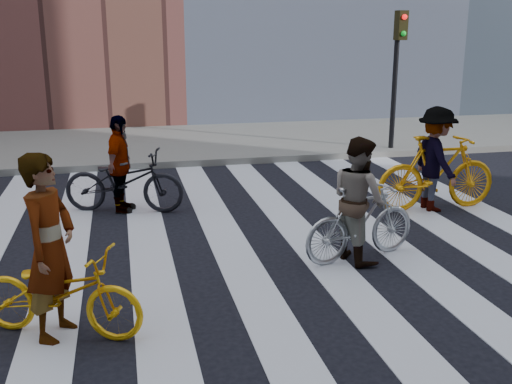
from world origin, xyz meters
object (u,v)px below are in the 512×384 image
object	(u,v)px
bike_yellow_right	(437,173)
rider_mid	(358,199)
bike_yellow_left	(60,292)
traffic_signal	(398,58)
bike_dark_rear	(124,181)
rider_right	(435,159)
bike_silver_mid	(361,222)
rider_left	(50,247)
rider_rear	(120,164)

from	to	relation	value
bike_yellow_right	rider_mid	bearing A→B (deg)	129.97
bike_yellow_left	traffic_signal	bearing A→B (deg)	-19.46
bike_yellow_left	bike_dark_rear	distance (m)	4.14
bike_dark_rear	rider_mid	bearing A→B (deg)	-117.74
bike_yellow_left	rider_right	world-z (taller)	rider_right
rider_mid	rider_right	size ratio (longest dim) A/B	0.95
traffic_signal	bike_silver_mid	size ratio (longest dim) A/B	1.98
bike_dark_rear	rider_mid	size ratio (longest dim) A/B	1.21
rider_left	rider_mid	bearing A→B (deg)	-47.20
rider_rear	rider_left	bearing A→B (deg)	-172.81
bike_silver_mid	rider_rear	xyz separation A→B (m)	(-3.02, 2.84, 0.29)
bike_dark_rear	rider_rear	size ratio (longest dim) A/B	1.23
bike_yellow_right	bike_dark_rear	bearing A→B (deg)	78.11
bike_silver_mid	rider_rear	distance (m)	4.15
rider_left	rider_mid	world-z (taller)	rider_left
bike_silver_mid	bike_yellow_right	distance (m)	2.76
traffic_signal	rider_mid	distance (m)	7.22
traffic_signal	rider_right	bearing A→B (deg)	-107.05
bike_dark_rear	rider_mid	xyz separation A→B (m)	(2.92, -2.84, 0.30)
traffic_signal	bike_yellow_left	distance (m)	10.38
traffic_signal	bike_yellow_right	xyz separation A→B (m)	(-1.29, -4.37, -1.65)
bike_yellow_left	rider_left	distance (m)	0.47
bike_yellow_left	bike_yellow_right	distance (m)	6.49
bike_yellow_left	rider_rear	world-z (taller)	rider_rear
rider_left	rider_rear	bearing A→B (deg)	14.56
traffic_signal	bike_silver_mid	distance (m)	7.27
bike_yellow_right	rider_left	world-z (taller)	rider_left
traffic_signal	bike_dark_rear	distance (m)	7.38
traffic_signal	bike_dark_rear	xyz separation A→B (m)	(-6.34, -3.34, -1.76)
traffic_signal	bike_yellow_left	world-z (taller)	traffic_signal
bike_silver_mid	rider_mid	distance (m)	0.31
rider_mid	rider_right	world-z (taller)	rider_right
bike_yellow_right	rider_right	bearing A→B (deg)	89.65
rider_left	rider_rear	world-z (taller)	rider_left
bike_yellow_left	bike_dark_rear	world-z (taller)	bike_dark_rear
bike_silver_mid	rider_right	world-z (taller)	rider_right
rider_left	rider_rear	size ratio (longest dim) A/B	1.15
bike_yellow_left	rider_right	size ratio (longest dim) A/B	0.99
bike_yellow_left	rider_right	xyz separation A→B (m)	(5.67, 3.06, 0.41)
rider_left	rider_right	bearing A→B (deg)	-38.00
bike_yellow_right	bike_dark_rear	size ratio (longest dim) A/B	1.07
rider_left	rider_right	world-z (taller)	rider_left
bike_yellow_right	rider_rear	distance (m)	5.21
bike_yellow_left	bike_silver_mid	bearing A→B (deg)	-47.20
rider_rear	bike_yellow_right	bearing A→B (deg)	-84.91
traffic_signal	rider_left	xyz separation A→B (m)	(-7.06, -7.43, -1.36)
bike_dark_rear	rider_right	world-z (taller)	rider_right
bike_yellow_right	bike_dark_rear	distance (m)	5.15
rider_mid	bike_yellow_left	bearing A→B (deg)	94.80
bike_dark_rear	bike_yellow_left	bearing A→B (deg)	-172.81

